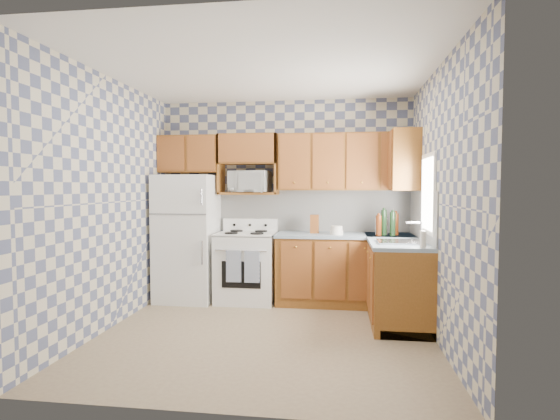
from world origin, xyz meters
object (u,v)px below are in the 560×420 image
at_px(refrigerator, 187,238).
at_px(microwave, 250,182).
at_px(electric_kettle, 382,227).
at_px(stove_body, 247,268).

height_order(refrigerator, microwave, microwave).
height_order(refrigerator, electric_kettle, refrigerator).
distance_m(refrigerator, microwave, 1.13).
relative_size(refrigerator, stove_body, 1.87).
relative_size(refrigerator, electric_kettle, 8.23).
height_order(stove_body, electric_kettle, electric_kettle).
bearing_deg(refrigerator, microwave, 11.95).
xyz_separation_m(refrigerator, stove_body, (0.80, 0.03, -0.39)).
xyz_separation_m(microwave, electric_kettle, (1.73, -0.16, -0.57)).
height_order(refrigerator, stove_body, refrigerator).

